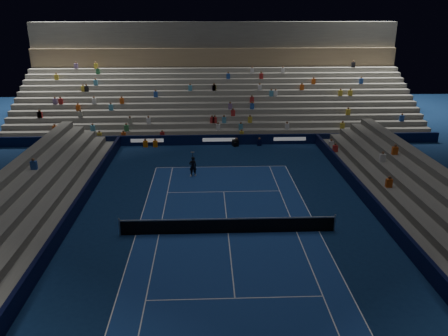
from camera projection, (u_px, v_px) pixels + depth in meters
ground at (228, 233)px, 26.67m from camera, size 90.00×90.00×0.00m
court_surface at (228, 233)px, 26.67m from camera, size 10.97×23.77×0.01m
sponsor_barrier_far at (219, 140)px, 43.92m from camera, size 44.00×0.25×1.00m
sponsor_barrier_east at (389, 223)px, 26.88m from camera, size 0.25×37.00×1.00m
sponsor_barrier_west at (63, 229)px, 26.13m from camera, size 0.25×37.00×1.00m
grandstand_main at (216, 94)px, 51.80m from camera, size 44.00×15.20×11.20m
grandstand_east at (446, 215)px, 26.87m from camera, size 5.00×37.00×2.50m
grandstand_west at (1, 223)px, 25.86m from camera, size 5.00×37.00×2.50m
tennis_net at (228, 226)px, 26.50m from camera, size 12.90×0.10×1.10m
tennis_player at (193, 166)px, 35.57m from camera, size 0.66×0.50×1.62m
broadcast_camera at (235, 143)px, 43.51m from camera, size 0.65×1.01×0.63m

